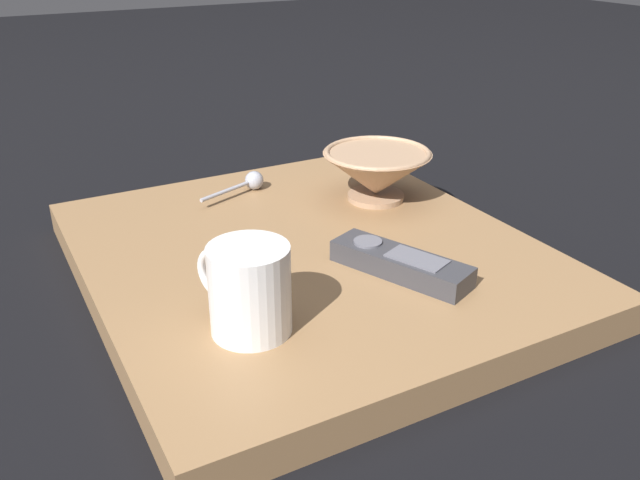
{
  "coord_description": "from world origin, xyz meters",
  "views": [
    {
      "loc": [
        0.68,
        -0.35,
        0.42
      ],
      "look_at": [
        0.03,
        0.0,
        0.06
      ],
      "focal_mm": 37.6,
      "sensor_mm": 36.0,
      "label": 1
    }
  ],
  "objects_px": {
    "teaspoon": "(251,182)",
    "tv_remote_near": "(400,263)",
    "cereal_bowl": "(377,172)",
    "coffee_mug": "(248,289)"
  },
  "relations": [
    {
      "from": "cereal_bowl",
      "to": "teaspoon",
      "type": "bearing_deg",
      "value": -129.04
    },
    {
      "from": "teaspoon",
      "to": "tv_remote_near",
      "type": "xyz_separation_m",
      "value": [
        0.33,
        0.05,
        -0.0
      ]
    },
    {
      "from": "cereal_bowl",
      "to": "teaspoon",
      "type": "distance_m",
      "value": 0.19
    },
    {
      "from": "cereal_bowl",
      "to": "coffee_mug",
      "type": "relative_size",
      "value": 1.43
    },
    {
      "from": "teaspoon",
      "to": "tv_remote_near",
      "type": "height_order",
      "value": "same"
    },
    {
      "from": "coffee_mug",
      "to": "teaspoon",
      "type": "bearing_deg",
      "value": 156.67
    },
    {
      "from": "cereal_bowl",
      "to": "coffee_mug",
      "type": "height_order",
      "value": "coffee_mug"
    },
    {
      "from": "cereal_bowl",
      "to": "teaspoon",
      "type": "xyz_separation_m",
      "value": [
        -0.12,
        -0.15,
        -0.03
      ]
    },
    {
      "from": "cereal_bowl",
      "to": "coffee_mug",
      "type": "xyz_separation_m",
      "value": [
        0.24,
        -0.3,
        0.0
      ]
    },
    {
      "from": "cereal_bowl",
      "to": "teaspoon",
      "type": "height_order",
      "value": "cereal_bowl"
    }
  ]
}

